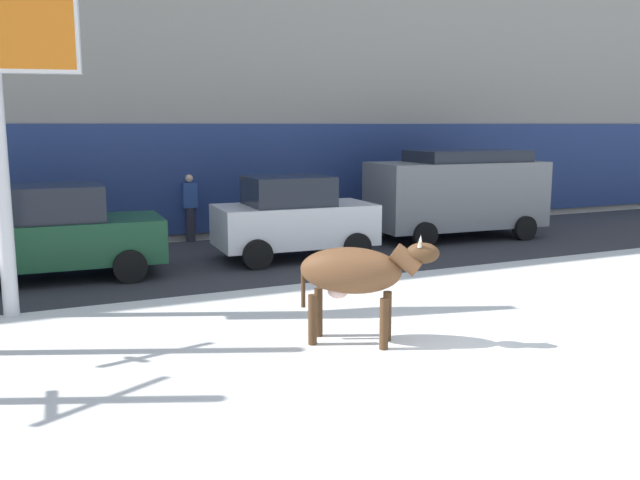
{
  "coord_description": "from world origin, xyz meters",
  "views": [
    {
      "loc": [
        -5.11,
        -6.62,
        2.98
      ],
      "look_at": [
        -0.46,
        3.44,
        1.1
      ],
      "focal_mm": 38.21,
      "sensor_mm": 36.0,
      "label": 1
    }
  ],
  "objects_px": {
    "cow_brown": "(356,273)",
    "pedestrian_near_billboard": "(190,208)",
    "car_grey_van": "(457,192)",
    "car_white_hatchback": "(293,218)",
    "car_darkgreen_sedan": "(51,233)",
    "pedestrian_by_cars": "(385,198)"
  },
  "relations": [
    {
      "from": "pedestrian_near_billboard",
      "to": "car_grey_van",
      "type": "bearing_deg",
      "value": -20.37
    },
    {
      "from": "car_darkgreen_sedan",
      "to": "pedestrian_by_cars",
      "type": "distance_m",
      "value": 9.83
    },
    {
      "from": "pedestrian_near_billboard",
      "to": "car_darkgreen_sedan",
      "type": "bearing_deg",
      "value": -138.04
    },
    {
      "from": "cow_brown",
      "to": "car_white_hatchback",
      "type": "distance_m",
      "value": 6.12
    },
    {
      "from": "car_white_hatchback",
      "to": "cow_brown",
      "type": "bearing_deg",
      "value": -104.6
    },
    {
      "from": "car_white_hatchback",
      "to": "pedestrian_near_billboard",
      "type": "bearing_deg",
      "value": 115.82
    },
    {
      "from": "car_darkgreen_sedan",
      "to": "car_grey_van",
      "type": "relative_size",
      "value": 0.91
    },
    {
      "from": "car_darkgreen_sedan",
      "to": "car_white_hatchback",
      "type": "distance_m",
      "value": 5.07
    },
    {
      "from": "pedestrian_near_billboard",
      "to": "pedestrian_by_cars",
      "type": "xyz_separation_m",
      "value": [
        5.78,
        0.0,
        0.0
      ]
    },
    {
      "from": "cow_brown",
      "to": "pedestrian_near_billboard",
      "type": "relative_size",
      "value": 1.02
    },
    {
      "from": "cow_brown",
      "to": "car_grey_van",
      "type": "bearing_deg",
      "value": 45.63
    },
    {
      "from": "car_darkgreen_sedan",
      "to": "car_white_hatchback",
      "type": "bearing_deg",
      "value": -0.25
    },
    {
      "from": "cow_brown",
      "to": "car_darkgreen_sedan",
      "type": "distance_m",
      "value": 6.92
    },
    {
      "from": "car_white_hatchback",
      "to": "pedestrian_by_cars",
      "type": "relative_size",
      "value": 2.07
    },
    {
      "from": "car_white_hatchback",
      "to": "pedestrian_by_cars",
      "type": "distance_m",
      "value": 5.3
    },
    {
      "from": "cow_brown",
      "to": "car_darkgreen_sedan",
      "type": "bearing_deg",
      "value": 120.65
    },
    {
      "from": "car_grey_van",
      "to": "pedestrian_by_cars",
      "type": "distance_m",
      "value": 2.57
    },
    {
      "from": "car_darkgreen_sedan",
      "to": "pedestrian_by_cars",
      "type": "xyz_separation_m",
      "value": [
        9.3,
        3.17,
        -0.03
      ]
    },
    {
      "from": "car_white_hatchback",
      "to": "pedestrian_by_cars",
      "type": "bearing_deg",
      "value": 37.02
    },
    {
      "from": "pedestrian_near_billboard",
      "to": "pedestrian_by_cars",
      "type": "height_order",
      "value": "same"
    },
    {
      "from": "cow_brown",
      "to": "pedestrian_near_billboard",
      "type": "distance_m",
      "value": 9.12
    },
    {
      "from": "car_darkgreen_sedan",
      "to": "pedestrian_near_billboard",
      "type": "bearing_deg",
      "value": 41.96
    }
  ]
}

